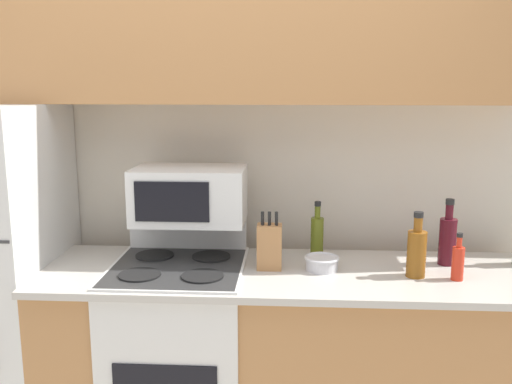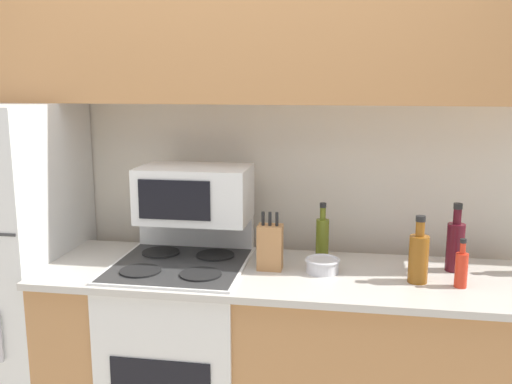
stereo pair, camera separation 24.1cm
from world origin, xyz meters
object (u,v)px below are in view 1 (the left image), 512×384
(knife_block, at_px, (269,246))
(bottle_whiskey, at_px, (417,251))
(bottle_olive_oil, at_px, (317,234))
(bottle_hot_sauce, at_px, (458,262))
(bottle_wine_red, at_px, (448,239))
(microwave, at_px, (190,195))
(bowl, at_px, (322,263))
(stove, at_px, (180,358))

(knife_block, xyz_separation_m, bottle_whiskey, (0.62, -0.06, 0.01))
(bottle_olive_oil, bearing_deg, bottle_whiskey, -34.00)
(knife_block, height_order, bottle_hot_sauce, knife_block)
(bottle_whiskey, bearing_deg, bottle_olive_oil, 146.00)
(knife_block, xyz_separation_m, bottle_wine_red, (0.79, 0.11, 0.02))
(microwave, height_order, bowl, microwave)
(bottle_wine_red, bearing_deg, stove, -174.13)
(stove, height_order, bottle_wine_red, bottle_wine_red)
(knife_block, relative_size, bottle_olive_oil, 1.00)
(bottle_whiskey, relative_size, bottle_olive_oil, 1.08)
(stove, relative_size, bottle_olive_oil, 4.13)
(bottle_hot_sauce, distance_m, bottle_olive_oil, 0.64)
(microwave, bearing_deg, bowl, -12.34)
(knife_block, distance_m, bowl, 0.24)
(knife_block, distance_m, bottle_wine_red, 0.80)
(bottle_whiskey, xyz_separation_m, bottle_olive_oil, (-0.40, 0.27, -0.01))
(knife_block, xyz_separation_m, bowl, (0.23, -0.00, -0.07))
(bowl, distance_m, bottle_whiskey, 0.40)
(microwave, distance_m, bottle_hot_sauce, 1.20)
(bottle_wine_red, bearing_deg, bottle_olive_oil, 170.32)
(stove, relative_size, microwave, 2.12)
(bowl, relative_size, bottle_wine_red, 0.51)
(bowl, relative_size, bottle_olive_oil, 0.59)
(stove, relative_size, bowl, 7.02)
(microwave, height_order, knife_block, microwave)
(microwave, xyz_separation_m, bottle_whiskey, (0.99, -0.19, -0.19))
(stove, height_order, knife_block, knife_block)
(stove, distance_m, bottle_olive_oil, 0.85)
(microwave, height_order, bottle_whiskey, microwave)
(bottle_whiskey, xyz_separation_m, bottle_wine_red, (0.17, 0.17, 0.01))
(microwave, relative_size, bottle_wine_red, 1.69)
(stove, xyz_separation_m, bottle_whiskey, (1.03, -0.05, 0.54))
(stove, distance_m, bowl, 0.79)
(bottle_hot_sauce, height_order, bottle_wine_red, bottle_wine_red)
(microwave, distance_m, knife_block, 0.44)
(bowl, bearing_deg, microwave, 167.66)
(bowl, height_order, bottle_wine_red, bottle_wine_red)
(bottle_whiskey, distance_m, bottle_wine_red, 0.25)
(bottle_whiskey, bearing_deg, stove, 177.19)
(knife_block, bearing_deg, bottle_hot_sauce, -6.90)
(bottle_whiskey, height_order, bottle_hot_sauce, bottle_whiskey)
(bottle_hot_sauce, bearing_deg, bowl, 170.58)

